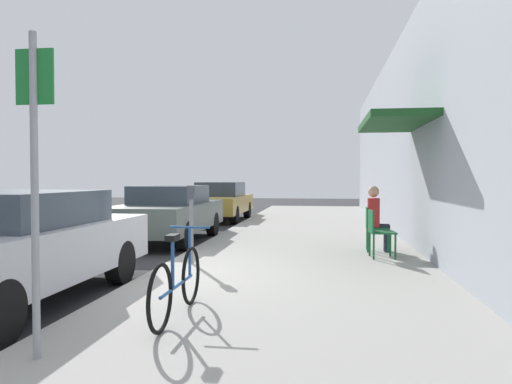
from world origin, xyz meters
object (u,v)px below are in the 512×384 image
Objects in this scene: parking_meter at (191,218)px; bicycle_0 at (177,283)px; parked_car_1 at (169,212)px; street_sign at (35,169)px; parked_car_0 at (13,246)px; cafe_chair_1 at (373,226)px; parked_car_2 at (220,201)px; seated_patron_1 at (376,216)px; cafe_chair_0 at (378,230)px.

parking_meter is 3.21m from bicycle_0.
parking_meter is at bearing 103.05° from bicycle_0.
parking_meter is (1.55, -3.47, 0.16)m from parked_car_1.
street_sign is at bearing -121.22° from bicycle_0.
parked_car_0 is 5.06× the size of cafe_chair_1.
parked_car_2 is (0.00, 5.98, 0.01)m from parked_car_1.
cafe_chair_1 is at bearing 177.48° from seated_patron_1.
seated_patron_1 is (3.26, 1.80, -0.07)m from parking_meter.
parked_car_1 is at bearing 160.60° from cafe_chair_1.
cafe_chair_1 is (4.75, -1.67, -0.10)m from parked_car_1.
street_sign is (1.50, -1.87, 0.91)m from parked_car_0.
street_sign is at bearing -117.78° from cafe_chair_1.
parked_car_0 is 6.45m from seated_patron_1.
seated_patron_1 is (2.54, 4.90, 0.34)m from bicycle_0.
cafe_chair_1 is (4.75, 4.30, -0.11)m from parked_car_0.
parked_car_1 reaches higher than bicycle_0.
street_sign reaches higher than parking_meter.
parked_car_0 is at bearing -121.79° from parking_meter.
parked_car_2 is at bearing 90.00° from parked_car_1.
parking_meter reaches higher than bicycle_0.
bicycle_0 is at bearing -121.16° from cafe_chair_0.
cafe_chair_0 is at bearing 17.41° from parking_meter.
street_sign is 6.36m from cafe_chair_0.
parked_car_1 is at bearing 100.83° from street_sign.
parked_car_2 is 2.57× the size of bicycle_0.
cafe_chair_1 is at bearing 42.18° from parked_car_0.
parked_car_2 is 5.06× the size of cafe_chair_1.
cafe_chair_0 is (4.75, -8.45, -0.11)m from parked_car_2.
cafe_chair_1 is at bearing 62.22° from street_sign.
parked_car_2 is (0.00, 11.96, -0.00)m from parked_car_0.
cafe_chair_1 is (3.20, 1.80, -0.26)m from parking_meter.
parked_car_0 is 6.41m from cafe_chair_1.
street_sign reaches higher than bicycle_0.
cafe_chair_1 is at bearing -58.19° from parked_car_2.
bicycle_0 is (2.27, -6.57, -0.24)m from parked_car_1.
parking_meter is 0.77× the size of bicycle_0.
parking_meter reaches higher than cafe_chair_1.
street_sign is 2.02× the size of seated_patron_1.
parked_car_2 is 1.69× the size of street_sign.
street_sign is (1.50, -13.82, 0.91)m from parked_car_2.
cafe_chair_1 is (2.48, 4.90, 0.14)m from bicycle_0.
street_sign is at bearing -121.18° from cafe_chair_0.
parking_meter reaches higher than parked_car_1.
parked_car_1 is at bearing 152.51° from cafe_chair_0.
cafe_chair_1 is (-0.00, 0.80, 0.00)m from cafe_chair_0.
cafe_chair_0 is 0.67× the size of seated_patron_1.
bicycle_0 reaches higher than cafe_chair_0.
parking_meter is 1.02× the size of seated_patron_1.
parked_car_2 reaches higher than cafe_chair_0.
parked_car_0 is 1.00× the size of parked_car_2.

